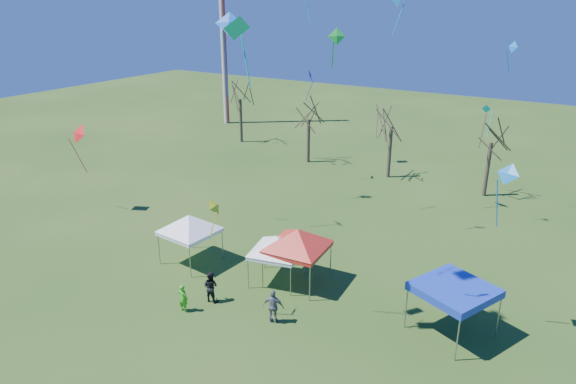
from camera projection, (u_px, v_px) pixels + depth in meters
name	position (u px, v px, depth m)	size (l,w,h in m)	color
ground	(257.00, 321.00, 25.68)	(140.00, 140.00, 0.00)	#284616
radio_mast	(223.00, 21.00, 62.01)	(0.70, 0.70, 25.00)	silver
tree_0	(240.00, 84.00, 55.39)	(3.83, 3.83, 8.44)	#3D2D21
tree_1	(309.00, 103.00, 48.57)	(3.42, 3.42, 7.54)	#3D2D21
tree_2	(393.00, 108.00, 44.11)	(3.71, 3.71, 8.18)	#3D2D21
tree_3	(494.00, 122.00, 39.85)	(3.59, 3.59, 7.91)	#3D2D21
tent_white_west	(189.00, 218.00, 30.42)	(4.06, 4.06, 3.59)	gray
tent_white_mid	(277.00, 239.00, 28.35)	(3.65, 3.65, 3.30)	gray
tent_red	(297.00, 233.00, 28.10)	(4.33, 4.33, 3.83)	gray
tent_blue	(455.00, 290.00, 24.01)	(4.24, 4.24, 2.53)	gray
person_dark	(211.00, 286.00, 27.09)	(0.84, 0.66, 1.73)	black
person_grey	(273.00, 306.00, 25.27)	(1.06, 0.44, 1.81)	slate
person_green	(183.00, 298.00, 26.23)	(0.56, 0.37, 1.53)	green
kite_13	(311.00, 76.00, 42.48)	(0.81, 1.04, 2.50)	#5919B3
kite_14	(78.00, 134.00, 36.95)	(1.60, 1.15, 3.88)	red
kite_17	(507.00, 175.00, 22.18)	(1.17, 0.92, 3.14)	blue
kite_27	(237.00, 28.00, 19.62)	(1.19, 1.34, 2.74)	#0CB698
kite_5	(229.00, 24.00, 20.66)	(1.31, 1.18, 3.50)	blue
kite_25	(337.00, 38.00, 18.64)	(0.66, 0.55, 1.44)	green
kite_1	(215.00, 207.00, 23.99)	(0.63, 0.88, 1.83)	#FFFC1A
kite_22	(487.00, 110.00, 38.72)	(0.73, 0.76, 2.41)	#0BAAB3
kite_19	(513.00, 48.00, 34.71)	(0.81, 0.75, 2.24)	blue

